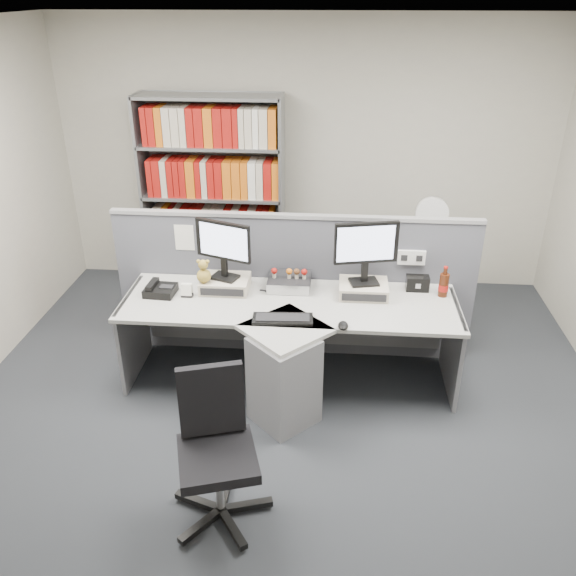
# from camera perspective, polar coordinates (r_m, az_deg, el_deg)

# --- Properties ---
(ground) EXTENTS (5.50, 5.50, 0.00)m
(ground) POSITION_cam_1_polar(r_m,az_deg,el_deg) (4.35, -0.73, -14.85)
(ground) COLOR #303339
(ground) RESTS_ON ground
(room_shell) EXTENTS (5.04, 5.54, 2.72)m
(room_shell) POSITION_cam_1_polar(r_m,az_deg,el_deg) (3.42, -0.91, 8.12)
(room_shell) COLOR #B9B5A5
(room_shell) RESTS_ON ground
(partition) EXTENTS (3.00, 0.08, 1.27)m
(partition) POSITION_cam_1_polar(r_m,az_deg,el_deg) (5.02, 0.62, 0.32)
(partition) COLOR #555660
(partition) RESTS_ON ground
(desk) EXTENTS (2.60, 1.20, 0.72)m
(desk) POSITION_cam_1_polar(r_m,az_deg,el_deg) (4.54, -0.06, -5.54)
(desk) COLOR #ACABA6
(desk) RESTS_ON ground
(monitor_riser_left) EXTENTS (0.38, 0.31, 0.10)m
(monitor_riser_left) POSITION_cam_1_polar(r_m,az_deg,el_deg) (4.79, -6.03, 0.40)
(monitor_riser_left) COLOR beige
(monitor_riser_left) RESTS_ON desk
(monitor_riser_right) EXTENTS (0.38, 0.31, 0.10)m
(monitor_riser_right) POSITION_cam_1_polar(r_m,az_deg,el_deg) (4.72, 7.23, -0.09)
(monitor_riser_right) COLOR beige
(monitor_riser_right) RESTS_ON desk
(monitor_left) EXTENTS (0.45, 0.21, 0.48)m
(monitor_left) POSITION_cam_1_polar(r_m,az_deg,el_deg) (4.65, -6.21, 4.09)
(monitor_left) COLOR black
(monitor_left) RESTS_ON monitor_riser_left
(monitor_right) EXTENTS (0.49, 0.20, 0.50)m
(monitor_right) POSITION_cam_1_polar(r_m,az_deg,el_deg) (4.57, 7.48, 3.84)
(monitor_right) COLOR black
(monitor_right) RESTS_ON monitor_riser_right
(desktop_pc) EXTENTS (0.34, 0.30, 0.09)m
(desktop_pc) POSITION_cam_1_polar(r_m,az_deg,el_deg) (4.80, 0.13, 0.55)
(desktop_pc) COLOR black
(desktop_pc) RESTS_ON desk
(figurines) EXTENTS (0.29, 0.05, 0.09)m
(figurines) POSITION_cam_1_polar(r_m,az_deg,el_deg) (4.74, 0.30, 1.50)
(figurines) COLOR beige
(figurines) RESTS_ON desktop_pc
(keyboard) EXTENTS (0.45, 0.19, 0.03)m
(keyboard) POSITION_cam_1_polar(r_m,az_deg,el_deg) (4.34, -0.51, -2.97)
(keyboard) COLOR black
(keyboard) RESTS_ON desk
(mouse) EXTENTS (0.07, 0.12, 0.04)m
(mouse) POSITION_cam_1_polar(r_m,az_deg,el_deg) (4.25, 5.29, -3.61)
(mouse) COLOR black
(mouse) RESTS_ON desk
(desk_phone) EXTENTS (0.24, 0.22, 0.10)m
(desk_phone) POSITION_cam_1_polar(r_m,az_deg,el_deg) (4.80, -12.17, -0.16)
(desk_phone) COLOR black
(desk_phone) RESTS_ON desk
(desk_calendar) EXTENTS (0.09, 0.07, 0.11)m
(desk_calendar) POSITION_cam_1_polar(r_m,az_deg,el_deg) (4.72, -9.66, -0.27)
(desk_calendar) COLOR black
(desk_calendar) RESTS_ON desk
(plush_toy) EXTENTS (0.11, 0.11, 0.19)m
(plush_toy) POSITION_cam_1_polar(r_m,az_deg,el_deg) (4.68, -8.08, 1.46)
(plush_toy) COLOR olive
(plush_toy) RESTS_ON monitor_riser_left
(speaker) EXTENTS (0.18, 0.10, 0.12)m
(speaker) POSITION_cam_1_polar(r_m,az_deg,el_deg) (4.86, 12.29, 0.45)
(speaker) COLOR black
(speaker) RESTS_ON desk
(cola_bottle) EXTENTS (0.08, 0.08, 0.25)m
(cola_bottle) POSITION_cam_1_polar(r_m,az_deg,el_deg) (4.80, 14.67, 0.28)
(cola_bottle) COLOR #3F190A
(cola_bottle) RESTS_ON desk
(shelving_unit) EXTENTS (1.41, 0.40, 2.00)m
(shelving_unit) POSITION_cam_1_polar(r_m,az_deg,el_deg) (6.11, -7.12, 8.40)
(shelving_unit) COLOR gray
(shelving_unit) RESTS_ON ground
(filing_cabinet) EXTENTS (0.45, 0.61, 0.70)m
(filing_cabinet) POSITION_cam_1_polar(r_m,az_deg,el_deg) (5.87, 12.85, 0.52)
(filing_cabinet) COLOR gray
(filing_cabinet) RESTS_ON ground
(desk_fan) EXTENTS (0.30, 0.18, 0.51)m
(desk_fan) POSITION_cam_1_polar(r_m,az_deg,el_deg) (5.62, 13.55, 6.63)
(desk_fan) COLOR white
(desk_fan) RESTS_ON filing_cabinet
(office_chair) EXTENTS (0.62, 0.60, 0.94)m
(office_chair) POSITION_cam_1_polar(r_m,az_deg,el_deg) (3.63, -6.94, -14.57)
(office_chair) COLOR silver
(office_chair) RESTS_ON ground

